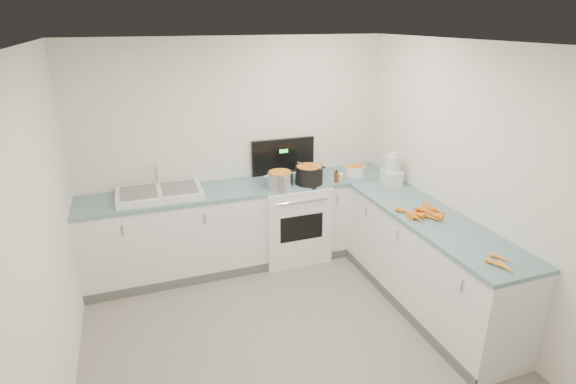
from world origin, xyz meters
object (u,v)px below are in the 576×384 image
object	(u,v)px
black_pot	(309,176)
spice_jar	(341,178)
sink	(160,193)
mixing_bowl	(355,171)
steel_pot	(280,181)
food_processor	(392,171)
extract_bottle	(336,177)
stove	(291,218)

from	to	relation	value
black_pot	spice_jar	world-z (taller)	black_pot
sink	mixing_bowl	world-z (taller)	sink
steel_pot	food_processor	distance (m)	1.24
sink	black_pot	xyz separation A→B (m)	(1.61, -0.16, 0.05)
sink	extract_bottle	xyz separation A→B (m)	(1.91, -0.23, 0.02)
extract_bottle	food_processor	xyz separation A→B (m)	(0.55, -0.26, 0.10)
food_processor	sink	bearing A→B (deg)	168.74
extract_bottle	steel_pot	bearing A→B (deg)	176.37
steel_pot	black_pot	size ratio (longest dim) A/B	0.90
stove	black_pot	bearing A→B (deg)	-42.96
spice_jar	sink	bearing A→B (deg)	173.09
mixing_bowl	extract_bottle	world-z (taller)	extract_bottle
extract_bottle	food_processor	world-z (taller)	food_processor
black_pot	food_processor	size ratio (longest dim) A/B	0.84
extract_bottle	spice_jar	bearing A→B (deg)	-10.12
mixing_bowl	spice_jar	xyz separation A→B (m)	(-0.26, -0.16, -0.01)
stove	extract_bottle	bearing A→B (deg)	-24.89
steel_pot	food_processor	bearing A→B (deg)	-14.15
black_pot	food_processor	world-z (taller)	food_processor
mixing_bowl	spice_jar	distance (m)	0.31
stove	mixing_bowl	size ratio (longest dim) A/B	5.68
sink	mixing_bowl	bearing A→B (deg)	-1.92
black_pot	mixing_bowl	world-z (taller)	black_pot
stove	black_pot	distance (m)	0.59
steel_pot	mixing_bowl	xyz separation A→B (m)	(0.96, 0.11, -0.03)
black_pot	mixing_bowl	size ratio (longest dim) A/B	1.28
black_pot	mixing_bowl	distance (m)	0.62
black_pot	food_processor	xyz separation A→B (m)	(0.85, -0.33, 0.07)
black_pot	extract_bottle	xyz separation A→B (m)	(0.30, -0.07, -0.03)
steel_pot	stove	bearing A→B (deg)	41.54
sink	food_processor	world-z (taller)	food_processor
stove	steel_pot	distance (m)	0.60
food_processor	black_pot	bearing A→B (deg)	158.90
sink	food_processor	size ratio (longest dim) A/B	2.36
sink	steel_pot	world-z (taller)	sink
mixing_bowl	spice_jar	bearing A→B (deg)	-147.91
sink	stove	bearing A→B (deg)	-0.62
stove	spice_jar	size ratio (longest dim) A/B	15.85
sink	extract_bottle	distance (m)	1.92
sink	steel_pot	xyz separation A→B (m)	(1.26, -0.19, 0.04)
steel_pot	black_pot	bearing A→B (deg)	4.27
steel_pot	extract_bottle	world-z (taller)	steel_pot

